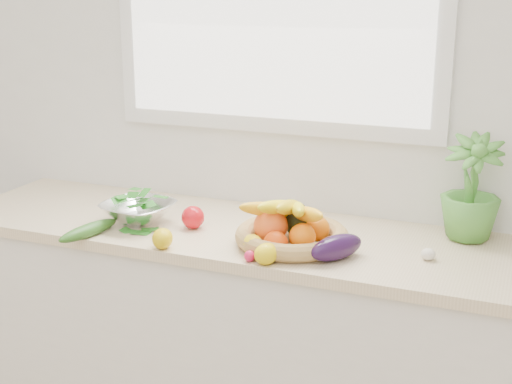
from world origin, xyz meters
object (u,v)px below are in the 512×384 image
at_px(eggplant, 337,247).
at_px(colander_with_spinach, 138,207).
at_px(cucumber, 88,230).
at_px(apple, 193,217).
at_px(fruit_basket, 291,230).
at_px(potted_herb, 471,187).

bearing_deg(eggplant, colander_with_spinach, 174.95).
bearing_deg(eggplant, cucumber, -172.05).
height_order(apple, cucumber, apple).
xyz_separation_m(eggplant, fruit_basket, (-0.18, 0.07, 0.01)).
height_order(cucumber, potted_herb, potted_herb).
bearing_deg(colander_with_spinach, apple, 8.23).
distance_m(cucumber, fruit_basket, 0.71).
distance_m(apple, potted_herb, 0.97).
bearing_deg(eggplant, fruit_basket, 158.69).
xyz_separation_m(apple, fruit_basket, (0.38, -0.03, 0.01)).
height_order(apple, colander_with_spinach, colander_with_spinach).
height_order(apple, eggplant, apple).
bearing_deg(colander_with_spinach, eggplant, -5.05).
height_order(potted_herb, fruit_basket, potted_herb).
relative_size(apple, fruit_basket, 0.21).
bearing_deg(potted_herb, eggplant, -136.25).
bearing_deg(fruit_basket, colander_with_spinach, -179.84).
distance_m(eggplant, cucumber, 0.87).
relative_size(eggplant, potted_herb, 0.57).
distance_m(apple, eggplant, 0.57).
bearing_deg(potted_herb, cucumber, -158.96).
relative_size(apple, colander_with_spinach, 0.29).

